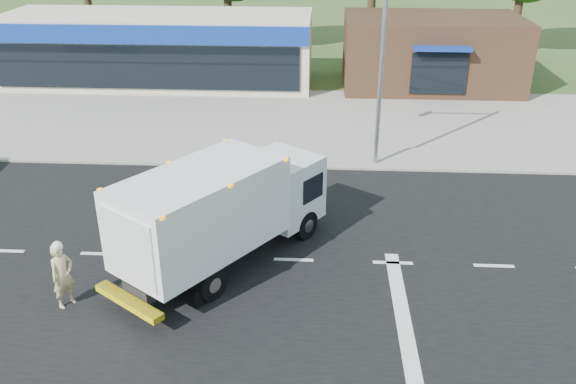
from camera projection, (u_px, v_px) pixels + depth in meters
name	position (u px, v px, depth m)	size (l,w,h in m)	color
ground	(294.00, 260.00, 18.51)	(120.00, 120.00, 0.00)	#385123
road_asphalt	(294.00, 260.00, 18.51)	(60.00, 14.00, 0.02)	black
sidewalk	(303.00, 157.00, 25.87)	(60.00, 2.40, 0.12)	gray
parking_apron	(307.00, 115.00, 31.12)	(60.00, 9.00, 0.02)	gray
lane_markings	(339.00, 286.00, 17.21)	(55.20, 7.00, 0.01)	silver
ems_box_truck	(222.00, 208.00, 17.54)	(6.12, 7.30, 3.26)	black
emergency_worker	(62.00, 274.00, 16.06)	(0.73, 0.81, 1.96)	tan
retail_strip_mall	(159.00, 48.00, 36.07)	(18.00, 6.20, 4.00)	beige
brown_storefront	(431.00, 52.00, 35.29)	(10.00, 6.70, 4.00)	#382316
traffic_signal_pole	(366.00, 45.00, 23.12)	(3.51, 0.25, 8.00)	gray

